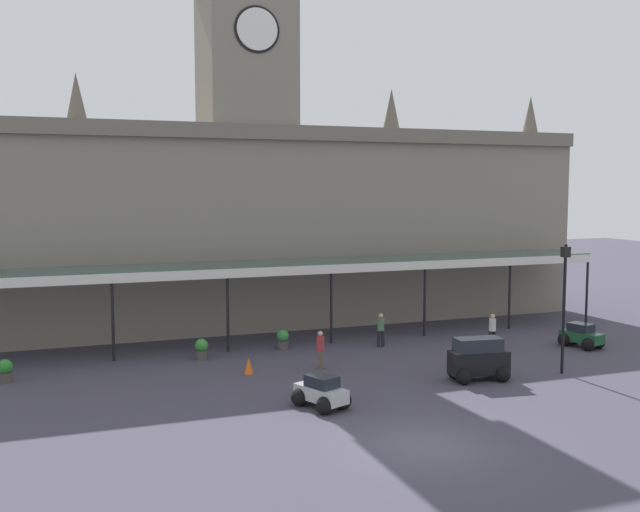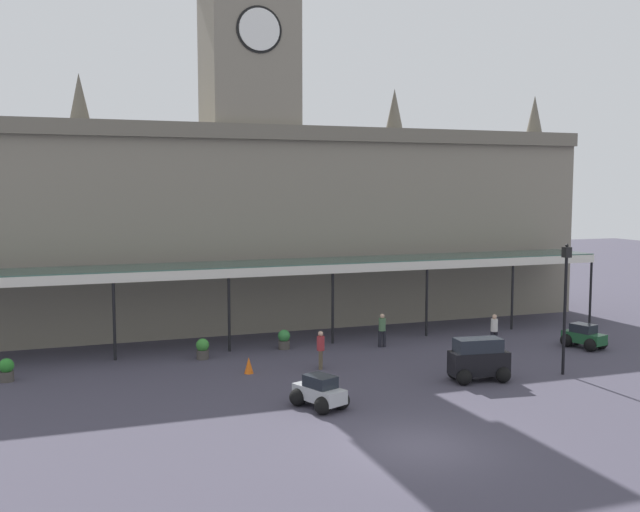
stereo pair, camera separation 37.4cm
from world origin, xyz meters
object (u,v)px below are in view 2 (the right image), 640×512
car_green_sedan (584,338)px  pedestrian_near_entrance (494,330)px  planter_near_kerb (203,349)px  victorian_lamppost (565,295)px  planter_forecourt_centre (284,339)px  car_silver_sedan (320,394)px  pedestrian_beside_cars (382,329)px  planter_by_canopy (7,370)px  car_black_van (479,361)px  pedestrian_crossing_forecourt (321,348)px  traffic_cone (249,365)px

car_green_sedan → pedestrian_near_entrance: size_ratio=1.33×
planter_near_kerb → victorian_lamppost: bearing=-29.5°
planter_forecourt_centre → car_silver_sedan: bearing=-99.2°
pedestrian_near_entrance → car_silver_sedan: bearing=-151.2°
pedestrian_beside_cars → planter_by_canopy: size_ratio=1.74×
planter_by_canopy → pedestrian_beside_cars: bearing=2.2°
pedestrian_near_entrance → planter_near_kerb: pedestrian_near_entrance is taller
victorian_lamppost → pedestrian_near_entrance: bearing=88.9°
car_silver_sedan → pedestrian_near_entrance: pedestrian_near_entrance is taller
planter_near_kerb → planter_by_canopy: bearing=-172.1°
car_black_van → pedestrian_beside_cars: car_black_van is taller
pedestrian_beside_cars → victorian_lamppost: victorian_lamppost is taller
pedestrian_beside_cars → pedestrian_crossing_forecourt: same height
car_silver_sedan → pedestrian_beside_cars: size_ratio=1.34×
victorian_lamppost → planter_forecourt_centre: (-9.75, 8.58, -2.92)m
pedestrian_beside_cars → pedestrian_near_entrance: (5.14, -2.00, 0.00)m
car_black_van → victorian_lamppost: (3.93, -0.32, 2.60)m
pedestrian_beside_cars → victorian_lamppost: size_ratio=0.30×
car_silver_sedan → pedestrian_beside_cars: (6.24, 8.26, 0.41)m
pedestrian_near_entrance → pedestrian_crossing_forecourt: (-9.47, -1.03, 0.00)m
victorian_lamppost → planter_near_kerb: (-13.89, 7.86, -2.92)m
car_silver_sedan → pedestrian_near_entrance: size_ratio=1.34×
car_green_sedan → planter_forecourt_centre: (-14.01, 4.73, -0.01)m
car_green_sedan → traffic_cone: car_green_sedan is taller
car_black_van → pedestrian_near_entrance: car_black_van is taller
car_green_sedan → pedestrian_near_entrance: pedestrian_near_entrance is taller
car_silver_sedan → planter_by_canopy: car_silver_sedan is taller
planter_near_kerb → planter_by_canopy: same height
car_silver_sedan → victorian_lamppost: size_ratio=0.40×
pedestrian_beside_cars → car_green_sedan: bearing=-20.8°
pedestrian_near_entrance → planter_by_canopy: bearing=176.6°
pedestrian_beside_cars → planter_forecourt_centre: pedestrian_beside_cars is taller
car_green_sedan → planter_forecourt_centre: bearing=161.3°
planter_near_kerb → planter_forecourt_centre: 4.20m
car_black_van → pedestrian_crossing_forecourt: bearing=143.5°
car_silver_sedan → pedestrian_beside_cars: bearing=52.9°
car_black_van → planter_forecourt_centre: bearing=125.2°
car_green_sedan → pedestrian_crossing_forecourt: 13.64m
planter_forecourt_centre → traffic_cone: bearing=-125.0°
car_black_van → car_green_sedan: car_black_van is taller
car_black_van → pedestrian_crossing_forecourt: size_ratio=1.50×
car_green_sedan → car_silver_sedan: size_ratio=0.99×
pedestrian_near_entrance → pedestrian_crossing_forecourt: size_ratio=1.00×
victorian_lamppost → traffic_cone: 13.69m
pedestrian_near_entrance → traffic_cone: size_ratio=2.37×
victorian_lamppost → traffic_cone: size_ratio=7.88×
car_black_van → planter_near_kerb: size_ratio=2.60×
pedestrian_near_entrance → pedestrian_beside_cars: bearing=158.8°
pedestrian_beside_cars → pedestrian_crossing_forecourt: 5.28m
car_green_sedan → pedestrian_near_entrance: (-4.15, 1.52, 0.41)m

